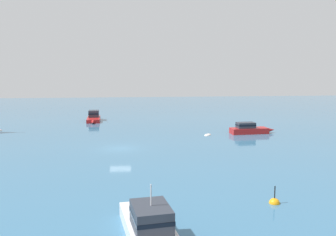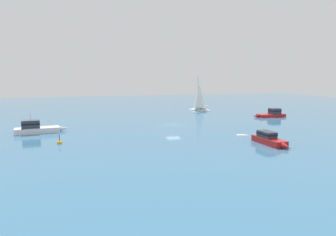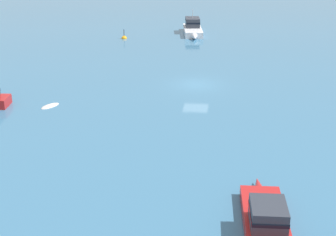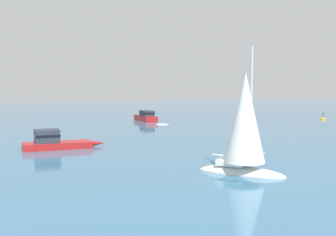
# 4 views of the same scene
# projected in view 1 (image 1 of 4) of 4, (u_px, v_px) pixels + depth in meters

# --- Properties ---
(ground_plane) EXTENTS (160.00, 160.00, 0.00)m
(ground_plane) POSITION_uv_depth(u_px,v_px,m) (120.00, 149.00, 43.95)
(ground_plane) COLOR teal
(launch) EXTENTS (8.54, 3.39, 3.33)m
(launch) POSITION_uv_depth(u_px,v_px,m) (148.00, 223.00, 20.85)
(launch) COLOR white
(launch) RESTS_ON ground
(powerboat) EXTENTS (2.40, 6.91, 1.66)m
(powerboat) POSITION_uv_depth(u_px,v_px,m) (249.00, 129.00, 54.14)
(powerboat) COLOR #B21E1E
(powerboat) RESTS_ON ground
(cabin_cruiser) EXTENTS (7.82, 2.56, 1.85)m
(cabin_cruiser) POSITION_uv_depth(u_px,v_px,m) (94.00, 117.00, 67.11)
(cabin_cruiser) COLOR #B21E1E
(cabin_cruiser) RESTS_ON ground
(tender) EXTENTS (2.07, 1.66, 0.32)m
(tender) POSITION_uv_depth(u_px,v_px,m) (208.00, 135.00, 52.90)
(tender) COLOR silver
(tender) RESTS_ON ground
(channel_buoy) EXTENTS (0.76, 0.76, 1.65)m
(channel_buoy) POSITION_uv_depth(u_px,v_px,m) (274.00, 203.00, 26.10)
(channel_buoy) COLOR orange
(channel_buoy) RESTS_ON ground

